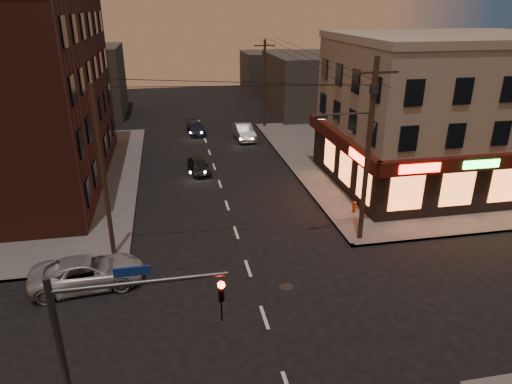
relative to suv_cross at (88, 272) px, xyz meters
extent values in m
plane|color=black|center=(7.72, -4.00, -0.72)|extent=(120.00, 120.00, 0.00)
cube|color=#514F4C|center=(25.72, 15.00, -0.64)|extent=(24.00, 28.00, 0.15)
cube|color=tan|center=(23.72, 9.50, 4.43)|extent=(15.00, 12.00, 10.00)
cube|color=tan|center=(23.72, 9.50, 9.68)|extent=(15.20, 12.20, 0.50)
cube|color=black|center=(23.72, 3.55, 1.13)|extent=(15.12, 0.25, 3.40)
cube|color=black|center=(16.27, 9.50, 1.13)|extent=(0.25, 12.12, 3.40)
cube|color=#40120A|center=(23.72, 3.25, 2.93)|extent=(15.60, 0.50, 0.90)
cube|color=#40120A|center=(15.97, 9.50, 2.93)|extent=(0.50, 12.60, 0.90)
cube|color=#FF140C|center=(18.42, 2.98, 2.93)|extent=(2.60, 0.06, 0.55)
cube|color=#26FF3F|center=(22.42, 2.98, 2.93)|extent=(2.40, 0.06, 0.50)
cube|color=#FF140C|center=(15.70, 5.70, 2.93)|extent=(0.06, 2.60, 0.55)
cube|color=orange|center=(23.12, 3.40, 1.23)|extent=(12.40, 0.08, 2.20)
cube|color=orange|center=(16.12, 8.50, 1.23)|extent=(0.08, 8.40, 2.20)
cube|color=#482017|center=(-6.78, 15.00, 5.93)|extent=(12.00, 20.00, 13.00)
cube|color=#3F3D3A|center=(21.72, 34.00, 2.78)|extent=(10.00, 12.00, 7.00)
cube|color=#3F3D3A|center=(-5.28, 38.00, 3.28)|extent=(9.00, 10.00, 8.00)
cube|color=#3F3D3A|center=(19.72, 48.00, 2.28)|extent=(8.00, 8.00, 6.00)
cylinder|color=#382619|center=(14.52, 1.80, 4.43)|extent=(0.28, 0.28, 10.00)
cube|color=#382619|center=(14.52, 1.80, 8.63)|extent=(2.40, 0.12, 0.12)
cylinder|color=#333538|center=(14.52, 1.80, 7.83)|extent=(0.44, 0.44, 0.50)
cylinder|color=#333538|center=(13.22, 1.80, 6.63)|extent=(2.60, 0.10, 0.10)
cube|color=#333538|center=(11.82, 1.80, 6.53)|extent=(0.60, 0.25, 0.18)
cube|color=#FFD88C|center=(11.82, 1.80, 6.43)|extent=(0.35, 0.15, 0.04)
cylinder|color=#382619|center=(14.52, 28.00, 3.93)|extent=(0.26, 0.26, 9.00)
cylinder|color=#382619|center=(0.92, 2.50, 3.93)|extent=(0.24, 0.24, 9.00)
cylinder|color=#333538|center=(1.12, -9.60, 2.48)|extent=(0.18, 0.18, 6.40)
cylinder|color=#333538|center=(3.32, -9.60, 5.28)|extent=(4.40, 0.12, 0.12)
imported|color=black|center=(5.32, -9.60, 4.78)|extent=(0.16, 0.20, 1.00)
sphere|color=#FF0C05|center=(5.32, -9.72, 5.03)|extent=(0.20, 0.20, 0.20)
cube|color=navy|center=(3.12, -9.60, 5.63)|extent=(0.90, 0.05, 0.25)
imported|color=#9DA1A5|center=(0.00, 0.00, 0.00)|extent=(5.38, 2.87, 1.44)
imported|color=black|center=(6.39, 14.82, -0.11)|extent=(1.91, 3.74, 1.22)
imported|color=gray|center=(11.53, 23.76, 0.03)|extent=(1.87, 4.66, 1.51)
imported|color=black|center=(7.02, 26.69, -0.13)|extent=(1.95, 4.16, 1.17)
cylinder|color=#912C0D|center=(15.52, 5.10, -0.27)|extent=(0.29, 0.29, 0.59)
sphere|color=#912C0D|center=(15.52, 5.10, 0.05)|extent=(0.24, 0.24, 0.24)
cylinder|color=#912C0D|center=(15.52, 5.10, -0.16)|extent=(0.34, 0.24, 0.12)
cylinder|color=#912C0D|center=(15.52, 5.10, -0.16)|extent=(0.24, 0.34, 0.12)
camera|label=1|loc=(4.29, -19.70, 11.77)|focal=32.00mm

